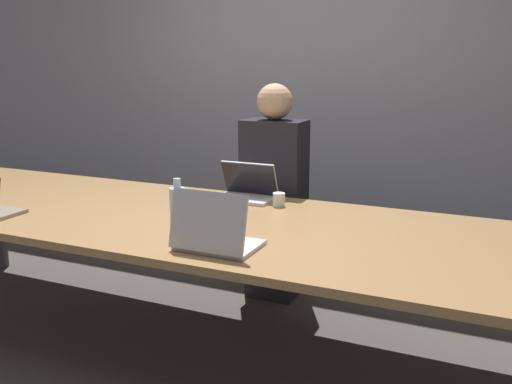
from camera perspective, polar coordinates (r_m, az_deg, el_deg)
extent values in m
plane|color=#4C4742|center=(3.37, -6.63, -14.63)|extent=(24.00, 24.00, 0.00)
cube|color=#9999A3|center=(4.66, 4.78, 11.09)|extent=(12.00, 0.06, 2.80)
cube|color=#9E7547|center=(3.10, -6.98, -2.81)|extent=(4.23, 1.27, 0.04)
cube|color=silver|center=(2.59, -3.64, -5.31)|extent=(0.35, 0.26, 0.02)
cube|color=silver|center=(2.45, -4.87, -2.99)|extent=(0.36, 0.07, 0.26)
cube|color=silver|center=(2.46, -4.75, -2.98)|extent=(0.35, 0.07, 0.25)
cylinder|color=#ADD1E0|center=(2.82, -7.81, -1.75)|extent=(0.08, 0.08, 0.22)
cylinder|color=#ADD1E0|center=(2.79, -7.90, 0.87)|extent=(0.04, 0.04, 0.05)
cube|color=silver|center=(3.42, -1.13, -0.67)|extent=(0.34, 0.21, 0.02)
cube|color=silver|center=(3.46, -0.61, 1.41)|extent=(0.35, 0.09, 0.20)
cube|color=black|center=(3.45, -0.68, 1.31)|extent=(0.34, 0.09, 0.20)
cube|color=#2D2D38|center=(3.87, 1.76, -7.12)|extent=(0.32, 0.24, 0.45)
cube|color=#232328|center=(3.71, 1.83, 1.53)|extent=(0.40, 0.24, 0.74)
sphere|color=tan|center=(3.64, 1.88, 9.01)|extent=(0.23, 0.23, 0.23)
cylinder|color=white|center=(3.28, 2.31, -0.76)|extent=(0.07, 0.07, 0.08)
cube|color=black|center=(2.90, -5.14, -2.98)|extent=(0.10, 0.16, 0.05)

